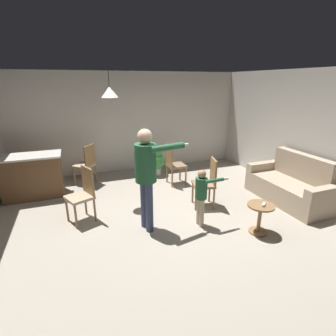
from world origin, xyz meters
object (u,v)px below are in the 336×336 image
dining_chair_by_counter (86,163)px  spare_remote_on_table (264,205)px  dining_chair_centre_back (174,163)px  dining_chair_spare (207,181)px  kitchen_counter (33,176)px  person_adult (147,169)px  couch_floral (291,186)px  person_child (202,192)px  potted_plant_corner (155,160)px  dining_chair_near_wall (83,193)px  side_table_by_couch (260,215)px

dining_chair_by_counter → spare_remote_on_table: dining_chair_by_counter is taller
dining_chair_centre_back → dining_chair_spare: same height
kitchen_counter → person_adult: bearing=-47.1°
couch_floral → dining_chair_by_counter: size_ratio=1.81×
person_adult → person_child: bearing=64.5°
person_child → dining_chair_by_counter: person_child is taller
person_child → dining_chair_centre_back: size_ratio=1.04×
dining_chair_spare → potted_plant_corner: size_ratio=1.31×
kitchen_counter → dining_chair_by_counter: bearing=17.2°
person_child → dining_chair_centre_back: bearing=169.7°
couch_floral → dining_chair_near_wall: 4.22m
kitchen_counter → side_table_by_couch: bearing=-38.2°
couch_floral → side_table_by_couch: bearing=118.0°
person_adult → dining_chair_by_counter: bearing=-173.1°
dining_chair_near_wall → dining_chair_by_counter: bearing=-28.8°
dining_chair_centre_back → potted_plant_corner: size_ratio=1.31×
dining_chair_spare → person_child: bearing=159.4°
side_table_by_couch → potted_plant_corner: bearing=103.0°
dining_chair_by_counter → dining_chair_spare: bearing=-93.2°
dining_chair_by_counter → potted_plant_corner: dining_chair_by_counter is taller
dining_chair_centre_back → spare_remote_on_table: 2.64m
spare_remote_on_table → couch_floral: bearing=30.4°
side_table_by_couch → dining_chair_centre_back: 2.61m
couch_floral → dining_chair_by_counter: 4.70m
person_adult → dining_chair_near_wall: bearing=-135.7°
dining_chair_spare → potted_plant_corner: 2.17m
potted_plant_corner → side_table_by_couch: bearing=-77.0°
dining_chair_centre_back → potted_plant_corner: bearing=-165.3°
couch_floral → person_child: size_ratio=1.74×
couch_floral → kitchen_counter: bearing=66.7°
dining_chair_centre_back → potted_plant_corner: (-0.22, 0.79, -0.13)m
side_table_by_couch → dining_chair_spare: bearing=106.4°
couch_floral → dining_chair_near_wall: size_ratio=1.81×
couch_floral → side_table_by_couch: 1.65m
person_child → dining_chair_spare: person_child is taller
dining_chair_spare → potted_plant_corner: bearing=26.2°
dining_chair_by_counter → couch_floral: bearing=-81.6°
dining_chair_spare → dining_chair_centre_back: bearing=23.6°
dining_chair_spare → potted_plant_corner: dining_chair_spare is taller
side_table_by_couch → kitchen_counter: bearing=141.8°
kitchen_counter → person_adult: size_ratio=0.72×
person_adult → dining_chair_centre_back: bearing=134.9°
dining_chair_centre_back → side_table_by_couch: bearing=11.5°
person_adult → spare_remote_on_table: bearing=53.2°
person_child → potted_plant_corner: person_child is taller
dining_chair_near_wall → dining_chair_spare: 2.39m
couch_floral → kitchen_counter: 5.57m
person_child → spare_remote_on_table: size_ratio=8.02×
person_child → potted_plant_corner: 2.78m
person_adult → dining_chair_near_wall: 1.33m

